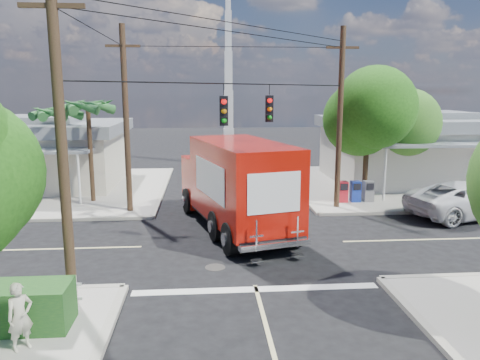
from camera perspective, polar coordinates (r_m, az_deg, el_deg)
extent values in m
plane|color=black|center=(18.61, 0.49, -7.83)|extent=(120.00, 120.00, 0.00)
cube|color=#ACA69B|center=(31.75, 18.86, -0.46)|extent=(14.00, 14.00, 0.14)
cube|color=#A19D8F|center=(29.69, 6.35, -0.69)|extent=(0.25, 14.00, 0.14)
cube|color=#A19D8F|center=(25.63, 24.99, -3.49)|extent=(14.00, 0.25, 0.14)
cube|color=#ACA69B|center=(30.66, -22.38, -1.08)|extent=(14.00, 14.00, 0.14)
cube|color=#A19D8F|center=(29.27, -9.23, -0.93)|extent=(0.25, 14.00, 0.14)
cube|color=beige|center=(28.24, -1.27, -1.35)|extent=(0.12, 12.00, 0.01)
cube|color=silver|center=(14.62, 1.99, -13.17)|extent=(7.50, 0.40, 0.01)
cube|color=beige|center=(32.99, 20.76, 2.94)|extent=(11.00, 8.00, 3.40)
cube|color=gray|center=(32.80, 21.00, 6.49)|extent=(11.80, 8.80, 0.70)
cube|color=gray|center=(32.77, 21.06, 7.36)|extent=(6.05, 4.40, 0.50)
cube|color=gray|center=(28.53, 25.07, 3.94)|extent=(9.90, 1.80, 0.15)
cylinder|color=silver|center=(26.11, 17.24, 0.70)|extent=(0.12, 0.12, 2.90)
cube|color=beige|center=(32.12, -23.48, 2.37)|extent=(10.00, 8.00, 3.20)
cube|color=gray|center=(31.92, -23.74, 5.83)|extent=(10.80, 8.80, 0.70)
cube|color=gray|center=(31.89, -23.81, 6.73)|extent=(5.50, 4.40, 0.50)
cube|color=gray|center=(27.43, -26.92, 3.13)|extent=(9.00, 1.80, 0.15)
cylinder|color=silver|center=(25.60, -19.04, 0.18)|extent=(0.12, 0.12, 2.70)
cube|color=silver|center=(37.89, -1.38, 4.05)|extent=(0.80, 0.80, 3.00)
cube|color=silver|center=(37.65, -1.40, 8.59)|extent=(0.70, 0.70, 3.00)
cube|color=silver|center=(37.66, -1.42, 13.15)|extent=(0.60, 0.60, 3.00)
cube|color=silver|center=(37.90, -1.45, 17.69)|extent=(0.50, 0.50, 3.00)
cylinder|color=#422D1C|center=(26.16, 15.08, 2.16)|extent=(0.28, 0.28, 4.10)
sphere|color=#1D4F11|center=(25.92, 15.36, 7.77)|extent=(4.10, 4.10, 4.10)
sphere|color=#1D4F11|center=(25.96, 14.40, 8.38)|extent=(3.33, 3.33, 3.33)
sphere|color=#1D4F11|center=(25.76, 16.31, 7.42)|extent=(3.58, 3.58, 3.58)
cylinder|color=#422D1C|center=(29.17, 18.45, 2.33)|extent=(0.28, 0.28, 3.58)
sphere|color=#356B23|center=(28.94, 18.71, 6.72)|extent=(3.58, 3.58, 3.58)
sphere|color=#356B23|center=(28.96, 17.85, 7.21)|extent=(2.91, 2.91, 2.91)
sphere|color=#356B23|center=(28.82, 19.58, 6.42)|extent=(3.14, 3.14, 3.14)
cylinder|color=#422D1C|center=(25.98, -17.74, 2.97)|extent=(0.24, 0.24, 5.00)
cone|color=#265E29|center=(25.59, -16.10, 8.80)|extent=(0.50, 2.06, 0.98)
cone|color=#265E29|center=(26.34, -16.52, 8.82)|extent=(1.92, 1.68, 0.98)
cone|color=#265E29|center=(26.68, -18.06, 8.76)|extent=(2.12, 0.95, 0.98)
cone|color=#265E29|center=(26.36, -19.61, 8.65)|extent=(1.34, 2.07, 0.98)
cone|color=#265E29|center=(25.60, -20.06, 8.57)|extent=(1.34, 2.07, 0.98)
cone|color=#265E29|center=(24.98, -19.00, 8.60)|extent=(2.12, 0.95, 0.98)
cone|color=#265E29|center=(24.97, -17.19, 8.70)|extent=(1.92, 1.68, 0.98)
cylinder|color=#422D1C|center=(27.96, -21.03, 2.87)|extent=(0.24, 0.24, 4.60)
cone|color=#265E29|center=(27.52, -19.55, 7.88)|extent=(0.50, 2.06, 0.98)
cone|color=#265E29|center=(28.28, -19.86, 7.92)|extent=(1.92, 1.68, 0.98)
cone|color=#265E29|center=(28.66, -21.25, 7.86)|extent=(2.12, 0.95, 0.98)
cone|color=#265E29|center=(28.38, -22.72, 7.74)|extent=(1.34, 2.07, 0.98)
cone|color=#265E29|center=(27.63, -23.22, 7.64)|extent=(1.34, 2.07, 0.98)
cone|color=#265E29|center=(26.98, -22.31, 7.65)|extent=(2.12, 0.95, 0.98)
cone|color=#265E29|center=(26.93, -20.64, 7.76)|extent=(1.92, 1.68, 0.98)
cylinder|color=#473321|center=(12.98, -20.89, 3.72)|extent=(0.28, 0.28, 9.00)
cube|color=#473321|center=(13.07, -21.98, 19.12)|extent=(1.60, 0.12, 0.12)
cylinder|color=#473321|center=(23.79, 12.06, 7.08)|extent=(0.28, 0.28, 9.00)
cube|color=#473321|center=(23.84, 12.40, 15.50)|extent=(1.60, 0.12, 0.12)
cylinder|color=#473321|center=(23.11, -13.70, 6.91)|extent=(0.28, 0.28, 9.00)
cube|color=#473321|center=(23.16, -14.10, 15.58)|extent=(1.60, 0.12, 0.12)
cylinder|color=black|center=(17.64, 0.52, 11.63)|extent=(10.43, 10.43, 0.04)
cube|color=black|center=(16.80, -1.99, 8.43)|extent=(0.30, 0.24, 1.05)
sphere|color=red|center=(16.65, -1.98, 9.54)|extent=(0.20, 0.20, 0.20)
cube|color=black|center=(18.87, 3.59, 8.67)|extent=(0.30, 0.24, 1.05)
sphere|color=red|center=(18.72, 3.66, 9.66)|extent=(0.20, 0.20, 0.20)
cube|color=silver|center=(13.54, -19.42, -12.90)|extent=(0.09, 0.06, 1.00)
cube|color=red|center=(25.43, 12.39, -1.39)|extent=(0.50, 0.50, 1.10)
cube|color=#1833A3|center=(25.64, 13.89, -1.35)|extent=(0.50, 0.50, 1.10)
cube|color=slate|center=(25.86, 15.36, -1.32)|extent=(0.50, 0.50, 1.10)
cube|color=black|center=(20.59, -0.71, -4.21)|extent=(4.78, 9.07, 0.28)
cube|color=#AD1107|center=(23.55, -3.43, -0.09)|extent=(3.08, 2.54, 2.45)
cube|color=black|center=(24.21, -3.96, 1.28)|extent=(2.33, 0.89, 1.06)
cube|color=silver|center=(24.65, -4.07, -1.46)|extent=(2.51, 0.81, 0.39)
cube|color=#AD1107|center=(19.29, 0.26, -0.13)|extent=(4.40, 6.98, 3.23)
cube|color=white|center=(19.78, 4.12, 0.61)|extent=(1.08, 3.88, 1.45)
cube|color=white|center=(18.83, -3.79, 0.09)|extent=(1.08, 3.88, 1.45)
cube|color=white|center=(16.30, 4.20, -1.59)|extent=(1.94, 0.55, 1.45)
cube|color=silver|center=(16.67, 4.31, -7.88)|extent=(2.66, 0.98, 0.20)
cube|color=silver|center=(16.11, 1.99, -6.85)|extent=(0.50, 0.20, 1.12)
cube|color=silver|center=(16.73, 7.00, -6.26)|extent=(0.50, 0.20, 1.12)
cylinder|color=black|center=(23.26, -6.32, -2.52)|extent=(0.67, 1.28, 1.23)
cylinder|color=black|center=(23.96, -0.34, -2.06)|extent=(0.67, 1.28, 1.23)
cylinder|color=black|center=(17.26, -1.21, -7.19)|extent=(0.67, 1.28, 1.23)
cylinder|color=black|center=(18.20, 6.51, -6.30)|extent=(0.67, 1.28, 1.23)
imported|color=silver|center=(24.87, 26.18, -2.16)|extent=(6.57, 4.17, 1.69)
imported|color=beige|center=(12.07, -25.23, -14.82)|extent=(0.68, 0.67, 1.58)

